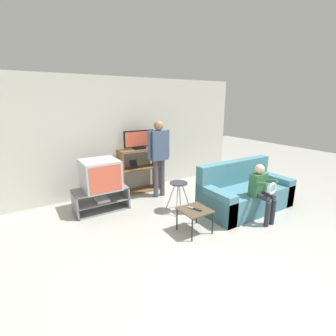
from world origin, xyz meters
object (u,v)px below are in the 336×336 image
(remote_control_black, at_px, (197,210))
(television_flat, at_px, (139,140))
(television_main, at_px, (100,175))
(snack_table, at_px, (195,212))
(tv_stand, at_px, (101,199))
(remote_control_white, at_px, (192,208))
(media_shelf, at_px, (139,170))
(person_standing_adult, at_px, (159,151))
(person_seated_child, at_px, (262,188))
(folding_stool, at_px, (179,188))
(couch, at_px, (244,193))

(remote_control_black, bearing_deg, television_flat, 63.65)
(television_main, height_order, snack_table, television_main)
(tv_stand, distance_m, remote_control_white, 1.90)
(television_main, xyz_separation_m, television_flat, (1.08, 0.52, 0.50))
(tv_stand, relative_size, television_main, 1.51)
(media_shelf, xyz_separation_m, remote_control_white, (-0.08, -2.14, -0.12))
(television_flat, distance_m, remote_control_black, 2.36)
(media_shelf, distance_m, person_standing_adult, 0.76)
(person_seated_child, bearing_deg, folding_stool, 133.22)
(media_shelf, bearing_deg, snack_table, -91.52)
(folding_stool, xyz_separation_m, couch, (1.20, -0.56, -0.18))
(media_shelf, height_order, remote_control_white, media_shelf)
(media_shelf, xyz_separation_m, person_standing_adult, (0.24, -0.52, 0.50))
(snack_table, bearing_deg, person_standing_adult, 79.94)
(person_standing_adult, xyz_separation_m, person_seated_child, (0.94, -1.96, -0.42))
(television_flat, relative_size, remote_control_white, 5.05)
(media_shelf, height_order, remote_control_black, media_shelf)
(television_main, xyz_separation_m, remote_control_black, (1.03, -1.69, -0.32))
(media_shelf, relative_size, person_seated_child, 1.00)
(tv_stand, distance_m, folding_stool, 1.55)
(remote_control_black, bearing_deg, tv_stand, 96.91)
(media_shelf, bearing_deg, television_flat, -66.90)
(snack_table, xyz_separation_m, remote_control_white, (-0.03, 0.05, 0.06))
(couch, bearing_deg, remote_control_white, -173.23)
(tv_stand, relative_size, remote_control_white, 7.08)
(television_main, bearing_deg, remote_control_white, -58.18)
(media_shelf, xyz_separation_m, snack_table, (-0.06, -2.19, -0.17))
(media_shelf, relative_size, television_flat, 1.42)
(tv_stand, distance_m, television_main, 0.51)
(television_main, xyz_separation_m, person_seated_child, (2.25, -1.94, -0.11))
(remote_control_white, bearing_deg, snack_table, -82.25)
(tv_stand, distance_m, media_shelf, 1.26)
(television_main, distance_m, couch, 2.85)
(television_main, height_order, remote_control_black, television_main)
(remote_control_black, distance_m, remote_control_white, 0.10)
(television_main, distance_m, remote_control_black, 2.00)
(snack_table, bearing_deg, remote_control_black, -73.15)
(tv_stand, height_order, snack_table, tv_stand)
(media_shelf, bearing_deg, tv_stand, -153.82)
(person_standing_adult, bearing_deg, media_shelf, 114.55)
(television_main, height_order, person_standing_adult, person_standing_adult)
(couch, bearing_deg, television_flat, 124.93)
(television_flat, distance_m, snack_table, 2.33)
(folding_stool, xyz_separation_m, person_standing_adult, (0.08, 0.88, 0.55))
(folding_stool, relative_size, person_seated_child, 0.58)
(tv_stand, bearing_deg, snack_table, -57.76)
(tv_stand, height_order, media_shelf, media_shelf)
(remote_control_black, relative_size, remote_control_white, 1.00)
(folding_stool, xyz_separation_m, remote_control_black, (-0.21, -0.83, -0.07))
(television_flat, xyz_separation_m, person_seated_child, (1.17, -2.46, -0.61))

